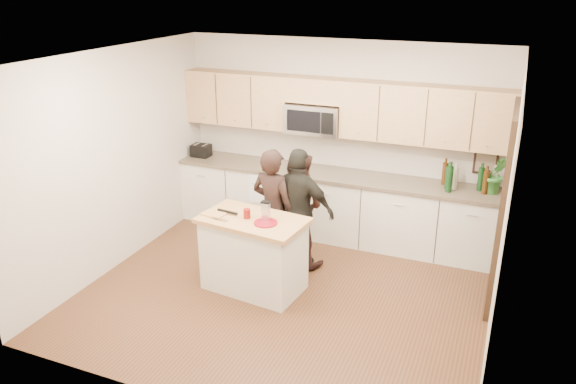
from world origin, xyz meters
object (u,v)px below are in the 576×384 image
at_px(woman_right, 299,210).
at_px(woman_left, 273,210).
at_px(woman_center, 297,209).
at_px(island, 254,254).
at_px(toaster, 201,150).

bearing_deg(woman_right, woman_left, 22.55).
bearing_deg(woman_left, woman_center, -126.08).
relative_size(woman_left, woman_center, 1.05).
distance_m(island, woman_right, 0.81).
distance_m(island, woman_center, 0.88).
bearing_deg(woman_left, woman_right, -150.20).
bearing_deg(woman_right, woman_center, -56.96).
relative_size(toaster, woman_right, 0.17).
distance_m(island, woman_left, 0.66).
bearing_deg(woman_left, island, 101.06).
relative_size(woman_center, woman_right, 0.95).
relative_size(island, woman_left, 0.81).
bearing_deg(woman_center, woman_left, 47.57).
xyz_separation_m(island, woman_center, (0.23, 0.80, 0.29)).
height_order(island, woman_left, woman_left).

